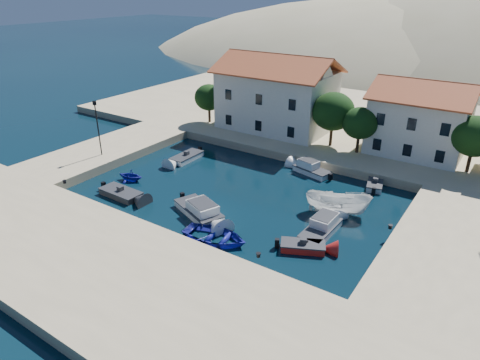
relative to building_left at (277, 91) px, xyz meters
The scene contains 20 objects.
ground 29.24m from the building_left, 77.91° to the right, with size 400.00×400.00×0.00m, color black.
quay_south 34.95m from the building_left, 79.99° to the right, with size 52.00×12.00×1.00m, color tan.
quay_east 32.49m from the building_left, 34.19° to the right, with size 11.00×20.00×1.00m, color tan.
quay_west 22.86m from the building_left, 125.84° to the right, with size 8.00×20.00×1.00m, color tan.
quay_north 13.91m from the building_left, 51.34° to the left, with size 80.00×36.00×1.00m, color tan.
building_left is the anchor object (origin of this frame).
building_mid 18.04m from the building_left, ahead, with size 10.50×8.40×8.30m.
trees 10.87m from the building_left, 13.60° to the right, with size 37.30×5.30×6.45m.
lamppost 23.10m from the building_left, 119.90° to the right, with size 0.35×0.25×6.22m.
bollards 26.13m from the building_left, 69.97° to the right, with size 29.36×9.56×0.30m.
motorboat_grey_sw 25.56m from the building_left, 97.32° to the right, with size 4.45×2.07×1.25m.
cabin_cruiser_south 24.48m from the building_left, 77.16° to the right, with size 5.82×4.12×1.60m.
rowboat_south 28.17m from the building_left, 70.56° to the right, with size 3.89×5.44×1.13m, color #1B1F96.
motorboat_red_se 28.57m from the building_left, 56.09° to the right, with size 3.74×2.84×1.25m.
cabin_cruiser_east 26.27m from the building_left, 52.12° to the right, with size 2.03×4.78×1.60m.
boat_east 23.32m from the building_left, 46.21° to the right, with size 2.18×5.79×2.23m, color white.
motorboat_white_ne 19.79m from the building_left, 28.43° to the right, with size 2.19×3.43×1.25m.
rowboat_west 23.00m from the building_left, 103.40° to the right, with size 2.33×2.70×1.42m, color #1B1F96.
motorboat_white_west 15.51m from the building_left, 106.27° to the right, with size 1.94×4.29×1.25m.
cabin_cruiser_north 14.75m from the building_left, 43.61° to the right, with size 4.45×2.70×1.60m.
Camera 1 is at (21.10, -21.10, 18.82)m, focal length 32.00 mm.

